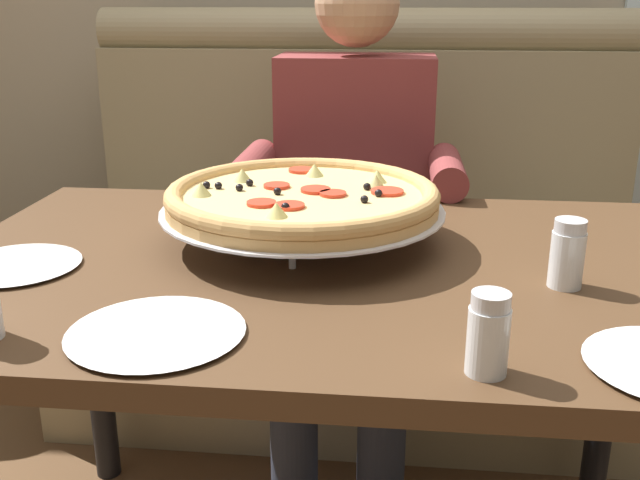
# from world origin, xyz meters

# --- Properties ---
(booth_bench) EXTENTS (1.66, 0.78, 1.13)m
(booth_bench) POSITION_xyz_m (0.00, 0.90, 0.40)
(booth_bench) COLOR #998966
(booth_bench) RESTS_ON ground_plane
(dining_table) EXTENTS (1.34, 0.87, 0.74)m
(dining_table) POSITION_xyz_m (0.00, 0.00, 0.65)
(dining_table) COLOR #4C331E
(dining_table) RESTS_ON ground_plane
(diner_main) EXTENTS (0.54, 0.64, 1.27)m
(diner_main) POSITION_xyz_m (-0.00, 0.64, 0.71)
(diner_main) COLOR #2D3342
(diner_main) RESTS_ON ground_plane
(pizza) EXTENTS (0.51, 0.51, 0.12)m
(pizza) POSITION_xyz_m (-0.06, 0.09, 0.82)
(pizza) COLOR silver
(pizza) RESTS_ON dining_table
(shaker_pepper_flakes) EXTENTS (0.05, 0.05, 0.11)m
(shaker_pepper_flakes) POSITION_xyz_m (0.37, -0.07, 0.78)
(shaker_pepper_flakes) COLOR white
(shaker_pepper_flakes) RESTS_ON dining_table
(shaker_parmesan) EXTENTS (0.05, 0.05, 0.10)m
(shaker_parmesan) POSITION_xyz_m (0.22, -0.36, 0.78)
(shaker_parmesan) COLOR white
(shaker_parmesan) RESTS_ON dining_table
(plate_near_left) EXTENTS (0.24, 0.24, 0.02)m
(plate_near_left) POSITION_xyz_m (-0.20, -0.31, 0.75)
(plate_near_left) COLOR white
(plate_near_left) RESTS_ON dining_table
(plate_near_right) EXTENTS (0.21, 0.21, 0.02)m
(plate_near_right) POSITION_xyz_m (-0.51, -0.09, 0.75)
(plate_near_right) COLOR white
(plate_near_right) RESTS_ON dining_table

